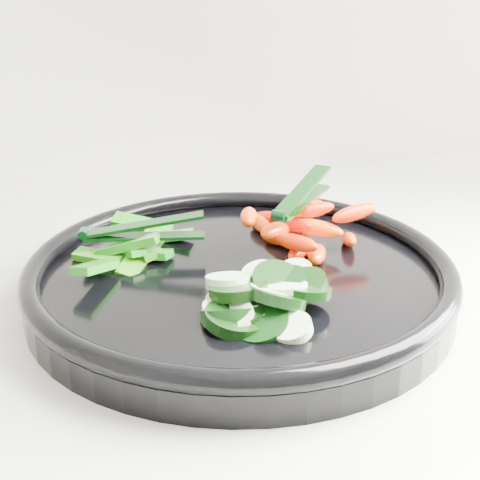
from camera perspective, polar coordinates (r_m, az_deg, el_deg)
name	(u,v)px	position (r m, az deg, el deg)	size (l,w,h in m)	color
veggie_tray	(240,276)	(0.59, 0.00, -3.12)	(0.49, 0.49, 0.04)	black
cucumber_pile	(255,301)	(0.52, 1.26, -5.22)	(0.12, 0.12, 0.04)	black
carrot_pile	(297,230)	(0.63, 4.91, 0.86)	(0.14, 0.15, 0.05)	#E63E00
pepper_pile	(134,249)	(0.62, -9.04, -0.73)	(0.13, 0.13, 0.04)	#0D6809
tong_carrot	(301,197)	(0.63, 5.21, 3.67)	(0.09, 0.09, 0.02)	black
tong_pepper	(140,231)	(0.61, -8.53, 0.79)	(0.11, 0.05, 0.02)	black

